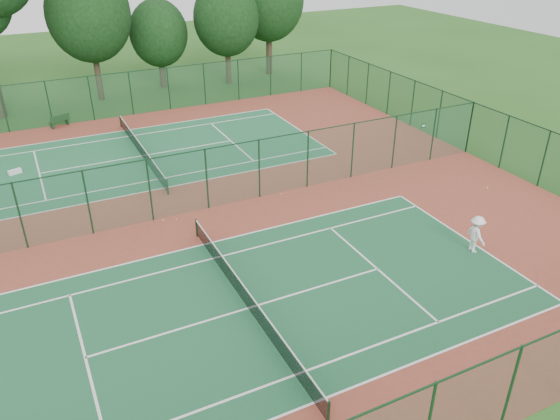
% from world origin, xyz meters
% --- Properties ---
extents(ground, '(120.00, 120.00, 0.00)m').
position_xyz_m(ground, '(0.00, 0.00, 0.00)').
color(ground, '#26581B').
rests_on(ground, ground).
extents(red_pad, '(40.00, 36.00, 0.01)m').
position_xyz_m(red_pad, '(0.00, 0.00, 0.01)').
color(red_pad, brown).
rests_on(red_pad, ground).
extents(court_near, '(23.77, 10.97, 0.01)m').
position_xyz_m(court_near, '(0.00, -9.00, 0.01)').
color(court_near, '#1C5934').
rests_on(court_near, red_pad).
extents(court_far, '(23.77, 10.97, 0.01)m').
position_xyz_m(court_far, '(0.00, 9.00, 0.01)').
color(court_far, '#20663D').
rests_on(court_far, red_pad).
extents(fence_north, '(40.00, 0.09, 3.50)m').
position_xyz_m(fence_north, '(0.00, 18.00, 1.76)').
color(fence_north, '#18482F').
rests_on(fence_north, ground).
extents(fence_east, '(0.09, 36.00, 3.50)m').
position_xyz_m(fence_east, '(20.00, 0.00, 1.76)').
color(fence_east, '#18482D').
rests_on(fence_east, ground).
extents(fence_divider, '(40.00, 0.09, 3.50)m').
position_xyz_m(fence_divider, '(0.00, 0.00, 1.76)').
color(fence_divider, '#1B5336').
rests_on(fence_divider, ground).
extents(tennis_net_near, '(0.10, 12.90, 0.97)m').
position_xyz_m(tennis_net_near, '(0.00, -9.00, 0.54)').
color(tennis_net_near, '#13361B').
rests_on(tennis_net_near, ground).
extents(tennis_net_far, '(0.10, 12.90, 0.97)m').
position_xyz_m(tennis_net_far, '(0.00, 9.00, 0.54)').
color(tennis_net_far, '#13361C').
rests_on(tennis_net_far, ground).
extents(player_near, '(0.82, 1.27, 1.86)m').
position_xyz_m(player_near, '(11.38, -9.76, 0.95)').
color(player_near, white).
rests_on(player_near, court_near).
extents(bench, '(1.59, 1.04, 0.95)m').
position_xyz_m(bench, '(-4.14, 17.50, 0.50)').
color(bench, '#123518').
rests_on(bench, red_pad).
extents(kit_bag, '(0.82, 0.54, 0.29)m').
position_xyz_m(kit_bag, '(-7.74, 9.61, 0.15)').
color(kit_bag, silver).
rests_on(kit_bag, red_pad).
extents(stray_ball_a, '(0.07, 0.07, 0.07)m').
position_xyz_m(stray_ball_a, '(-0.44, -0.52, 0.04)').
color(stray_ball_a, '#C2D130').
rests_on(stray_ball_a, red_pad).
extents(stray_ball_b, '(0.07, 0.07, 0.07)m').
position_xyz_m(stray_ball_b, '(5.85, -0.26, 0.04)').
color(stray_ball_b, yellow).
rests_on(stray_ball_b, red_pad).
extents(stray_ball_c, '(0.08, 0.08, 0.08)m').
position_xyz_m(stray_ball_c, '(-1.11, -0.30, 0.05)').
color(stray_ball_c, yellow).
rests_on(stray_ball_c, red_pad).
extents(evergreen_row, '(39.00, 5.00, 12.00)m').
position_xyz_m(evergreen_row, '(0.50, 24.25, 0.00)').
color(evergreen_row, black).
rests_on(evergreen_row, ground).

